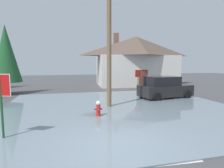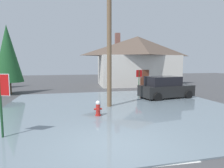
{
  "view_description": "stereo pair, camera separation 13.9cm",
  "coord_description": "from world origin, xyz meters",
  "px_view_note": "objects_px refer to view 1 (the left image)",
  "views": [
    {
      "loc": [
        -1.54,
        -5.76,
        2.71
      ],
      "look_at": [
        1.01,
        4.59,
        1.54
      ],
      "focal_mm": 30.14,
      "sensor_mm": 36.0,
      "label": 1
    },
    {
      "loc": [
        -1.41,
        -5.79,
        2.71
      ],
      "look_at": [
        1.01,
        4.59,
        1.54
      ],
      "focal_mm": 30.14,
      "sensor_mm": 36.0,
      "label": 2
    }
  ],
  "objects_px": {
    "parked_car": "(164,88)",
    "pine_tree_mid_left": "(6,54)",
    "stop_sign_far": "(138,76)",
    "stop_sign_near": "(1,93)",
    "utility_pole": "(109,25)",
    "house": "(136,60)",
    "fire_hydrant": "(98,109)"
  },
  "relations": [
    {
      "from": "parked_car",
      "to": "pine_tree_mid_left",
      "type": "height_order",
      "value": "pine_tree_mid_left"
    },
    {
      "from": "stop_sign_far",
      "to": "pine_tree_mid_left",
      "type": "distance_m",
      "value": 11.77
    },
    {
      "from": "stop_sign_near",
      "to": "stop_sign_far",
      "type": "xyz_separation_m",
      "value": [
        8.74,
        9.05,
        -0.18
      ]
    },
    {
      "from": "pine_tree_mid_left",
      "to": "stop_sign_near",
      "type": "bearing_deg",
      "value": -75.89
    },
    {
      "from": "stop_sign_near",
      "to": "utility_pole",
      "type": "height_order",
      "value": "utility_pole"
    },
    {
      "from": "parked_car",
      "to": "pine_tree_mid_left",
      "type": "xyz_separation_m",
      "value": [
        -12.42,
        4.89,
        2.73
      ]
    },
    {
      "from": "stop_sign_near",
      "to": "stop_sign_far",
      "type": "height_order",
      "value": "stop_sign_near"
    },
    {
      "from": "house",
      "to": "pine_tree_mid_left",
      "type": "height_order",
      "value": "house"
    },
    {
      "from": "utility_pole",
      "to": "stop_sign_far",
      "type": "height_order",
      "value": "utility_pole"
    },
    {
      "from": "stop_sign_near",
      "to": "utility_pole",
      "type": "bearing_deg",
      "value": 39.38
    },
    {
      "from": "fire_hydrant",
      "to": "pine_tree_mid_left",
      "type": "xyz_separation_m",
      "value": [
        -6.52,
        8.8,
        3.14
      ]
    },
    {
      "from": "fire_hydrant",
      "to": "pine_tree_mid_left",
      "type": "distance_m",
      "value": 11.39
    },
    {
      "from": "house",
      "to": "parked_car",
      "type": "relative_size",
      "value": 2.39
    },
    {
      "from": "utility_pole",
      "to": "stop_sign_near",
      "type": "bearing_deg",
      "value": -140.62
    },
    {
      "from": "fire_hydrant",
      "to": "parked_car",
      "type": "distance_m",
      "value": 7.09
    },
    {
      "from": "stop_sign_near",
      "to": "pine_tree_mid_left",
      "type": "xyz_separation_m",
      "value": [
        -2.72,
        10.82,
        1.86
      ]
    },
    {
      "from": "fire_hydrant",
      "to": "parked_car",
      "type": "bearing_deg",
      "value": 33.51
    },
    {
      "from": "stop_sign_near",
      "to": "parked_car",
      "type": "xyz_separation_m",
      "value": [
        9.71,
        5.93,
        -0.88
      ]
    },
    {
      "from": "house",
      "to": "parked_car",
      "type": "xyz_separation_m",
      "value": [
        -1.11,
        -9.14,
        -2.32
      ]
    },
    {
      "from": "fire_hydrant",
      "to": "parked_car",
      "type": "relative_size",
      "value": 0.19
    },
    {
      "from": "house",
      "to": "pine_tree_mid_left",
      "type": "bearing_deg",
      "value": -162.55
    },
    {
      "from": "stop_sign_near",
      "to": "house",
      "type": "relative_size",
      "value": 0.23
    },
    {
      "from": "stop_sign_near",
      "to": "pine_tree_mid_left",
      "type": "relative_size",
      "value": 0.39
    },
    {
      "from": "house",
      "to": "stop_sign_far",
      "type": "bearing_deg",
      "value": -109.03
    },
    {
      "from": "house",
      "to": "parked_car",
      "type": "bearing_deg",
      "value": -96.95
    },
    {
      "from": "fire_hydrant",
      "to": "parked_car",
      "type": "height_order",
      "value": "parked_car"
    },
    {
      "from": "stop_sign_near",
      "to": "house",
      "type": "xyz_separation_m",
      "value": [
        10.82,
        15.07,
        1.45
      ]
    },
    {
      "from": "stop_sign_near",
      "to": "utility_pole",
      "type": "xyz_separation_m",
      "value": [
        4.81,
        3.95,
        3.32
      ]
    },
    {
      "from": "stop_sign_near",
      "to": "house",
      "type": "bearing_deg",
      "value": 54.33
    },
    {
      "from": "parked_car",
      "to": "stop_sign_far",
      "type": "bearing_deg",
      "value": 107.17
    },
    {
      "from": "fire_hydrant",
      "to": "utility_pole",
      "type": "bearing_deg",
      "value": 62.31
    },
    {
      "from": "fire_hydrant",
      "to": "utility_pole",
      "type": "relative_size",
      "value": 0.09
    }
  ]
}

